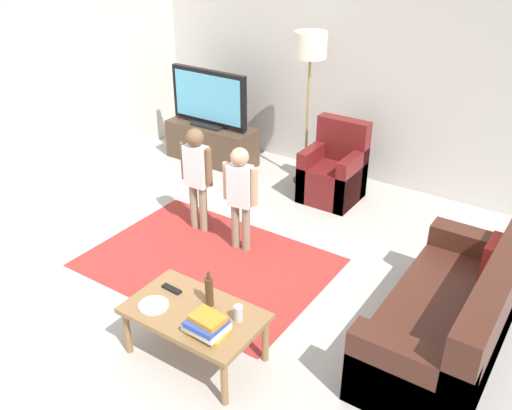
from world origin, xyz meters
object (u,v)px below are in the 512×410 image
armchair (334,173)px  bottle (209,291)px  couch (457,321)px  tv_stand (212,143)px  coffee_table (194,317)px  tv_remote (172,289)px  tv (209,99)px  book_stack (207,325)px  child_center (240,190)px  soda_can (238,313)px  floor_lamp (310,54)px  plate (154,305)px  child_near_tv (197,171)px

armchair → bottle: 2.80m
armchair → couch: bearing=-42.9°
tv_stand → armchair: (1.79, -0.04, 0.05)m
coffee_table → tv_remote: tv_remote is taller
tv → book_stack: (2.34, -3.03, -0.36)m
tv_remote → armchair: bearing=93.1°
tv → child_center: (1.54, -1.50, -0.21)m
coffee_table → soda_can: 0.35m
tv_stand → child_center: (1.54, -1.52, 0.39)m
tv_stand → book_stack: size_ratio=4.22×
bottle → tv_remote: size_ratio=1.73×
floor_lamp → coffee_table: 3.39m
tv_stand → armchair: bearing=-1.3°
soda_can → tv: bearing=131.1°
floor_lamp → plate: bearing=-80.4°
child_center → bottle: size_ratio=3.61×
couch → coffee_table: (-1.57, -1.12, 0.08)m
tv → tv_stand: bearing=90.0°
bottle → tv_stand: bearing=127.8°
bottle → tv_remote: bottle is taller
plate → book_stack: bearing=-0.5°
couch → child_center: (-2.15, 0.28, 0.35)m
couch → tv_remote: size_ratio=10.59×
tv → couch: 4.14m
couch → child_center: size_ratio=1.69×
floor_lamp → soda_can: floor_lamp is taller
armchair → child_center: 1.54m
couch → bottle: size_ratio=6.11×
armchair → child_near_tv: 1.68m
tv → tv_remote: tv is taller
tv_stand → child_center: child_center is taller
couch → child_near_tv: 2.78m
armchair → tv_remote: armchair is taller
tv → plate: tv is taller
tv_stand → soda_can: soda_can is taller
bottle → floor_lamp: bearing=106.4°
child_near_tv → tv_remote: size_ratio=6.50×
couch → plate: bearing=-146.2°
couch → bottle: (-1.52, -1.00, 0.25)m
child_center → tv_remote: size_ratio=6.25×
book_stack → plate: book_stack is taller
coffee_table → plate: bearing=-156.8°
couch → book_stack: bearing=-137.3°
bottle → tv: bearing=128.0°
tv → soda_can: bearing=-48.9°
tv_remote → tv: bearing=125.5°
child_near_tv → plate: bearing=-61.0°
tv_remote → plate: bearing=-82.3°
tv_remote → floor_lamp: bearing=102.3°
tv → floor_lamp: 1.49m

